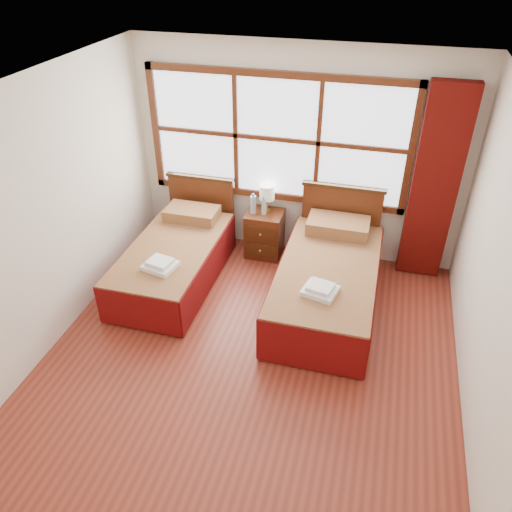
# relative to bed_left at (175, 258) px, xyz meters

# --- Properties ---
(floor) EXTENTS (4.50, 4.50, 0.00)m
(floor) POSITION_rel_bed_left_xyz_m (1.23, -1.20, -0.29)
(floor) COLOR maroon
(floor) RESTS_ON ground
(ceiling) EXTENTS (4.50, 4.50, 0.00)m
(ceiling) POSITION_rel_bed_left_xyz_m (1.23, -1.20, 2.31)
(ceiling) COLOR white
(ceiling) RESTS_ON wall_back
(wall_back) EXTENTS (4.00, 0.00, 4.00)m
(wall_back) POSITION_rel_bed_left_xyz_m (1.23, 1.05, 1.01)
(wall_back) COLOR silver
(wall_back) RESTS_ON floor
(wall_left) EXTENTS (0.00, 4.50, 4.50)m
(wall_left) POSITION_rel_bed_left_xyz_m (-0.77, -1.20, 1.01)
(wall_left) COLOR silver
(wall_left) RESTS_ON floor
(wall_right) EXTENTS (0.00, 4.50, 4.50)m
(wall_right) POSITION_rel_bed_left_xyz_m (3.23, -1.20, 1.01)
(wall_right) COLOR silver
(wall_right) RESTS_ON floor
(window) EXTENTS (3.16, 0.06, 1.56)m
(window) POSITION_rel_bed_left_xyz_m (0.98, 1.01, 1.21)
(window) COLOR white
(window) RESTS_ON wall_back
(curtain) EXTENTS (0.50, 0.16, 2.30)m
(curtain) POSITION_rel_bed_left_xyz_m (2.83, 0.91, 0.88)
(curtain) COLOR #590C08
(curtain) RESTS_ON wall_back
(bed_left) EXTENTS (0.97, 1.99, 0.93)m
(bed_left) POSITION_rel_bed_left_xyz_m (0.00, 0.00, 0.00)
(bed_left) COLOR #3A200C
(bed_left) RESTS_ON floor
(bed_right) EXTENTS (1.06, 2.08, 1.03)m
(bed_right) POSITION_rel_bed_left_xyz_m (1.83, -0.00, 0.03)
(bed_right) COLOR #3A200C
(bed_right) RESTS_ON floor
(nightstand) EXTENTS (0.45, 0.45, 0.60)m
(nightstand) POSITION_rel_bed_left_xyz_m (0.90, 0.80, 0.02)
(nightstand) COLOR #502411
(nightstand) RESTS_ON floor
(towels_left) EXTENTS (0.39, 0.35, 0.10)m
(towels_left) POSITION_rel_bed_left_xyz_m (0.06, -0.50, 0.26)
(towels_left) COLOR white
(towels_left) RESTS_ON bed_left
(towels_right) EXTENTS (0.38, 0.35, 0.10)m
(towels_right) POSITION_rel_bed_left_xyz_m (1.81, -0.56, 0.31)
(towels_right) COLOR white
(towels_right) RESTS_ON bed_right
(lamp) EXTENTS (0.18, 0.18, 0.36)m
(lamp) POSITION_rel_bed_left_xyz_m (0.91, 0.85, 0.57)
(lamp) COLOR gold
(lamp) RESTS_ON nightstand
(bottle_near) EXTENTS (0.07, 0.07, 0.27)m
(bottle_near) POSITION_rel_bed_left_xyz_m (0.76, 0.76, 0.44)
(bottle_near) COLOR #A1BDCF
(bottle_near) RESTS_ON nightstand
(bottle_far) EXTENTS (0.06, 0.06, 0.23)m
(bottle_far) POSITION_rel_bed_left_xyz_m (0.89, 0.77, 0.42)
(bottle_far) COLOR #A1BDCF
(bottle_far) RESTS_ON nightstand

